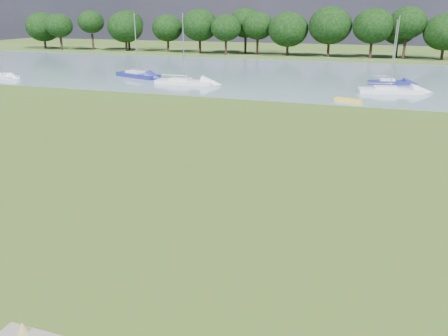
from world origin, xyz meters
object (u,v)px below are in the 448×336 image
(sailboat_0, at_px, (184,81))
(sailboat_2, at_px, (137,74))
(sailboat_6, at_px, (390,89))
(kayak, at_px, (348,100))
(sailboat_3, at_px, (2,75))
(sailboat_1, at_px, (390,81))

(sailboat_0, height_order, sailboat_2, sailboat_2)
(sailboat_2, xyz_separation_m, sailboat_6, (31.85, -1.90, -0.09))
(kayak, height_order, sailboat_2, sailboat_2)
(kayak, distance_m, sailboat_2, 29.23)
(sailboat_6, bearing_deg, sailboat_3, 173.62)
(kayak, relative_size, sailboat_1, 0.37)
(sailboat_0, bearing_deg, kayak, -16.36)
(sailboat_3, distance_m, sailboat_6, 48.69)
(sailboat_0, bearing_deg, sailboat_3, -175.49)
(sailboat_0, bearing_deg, sailboat_6, 1.63)
(kayak, bearing_deg, sailboat_3, -162.34)
(sailboat_2, bearing_deg, sailboat_1, 27.43)
(sailboat_6, bearing_deg, sailboat_0, 172.14)
(kayak, relative_size, sailboat_2, 0.33)
(sailboat_2, height_order, sailboat_6, sailboat_2)
(sailboat_6, bearing_deg, sailboat_2, 164.88)
(sailboat_0, distance_m, sailboat_6, 23.60)
(sailboat_1, bearing_deg, sailboat_6, -104.62)
(kayak, relative_size, sailboat_0, 0.33)
(sailboat_1, height_order, sailboat_2, sailboat_2)
(sailboat_0, relative_size, sailboat_1, 1.10)
(kayak, xyz_separation_m, sailboat_1, (3.93, 12.80, 0.30))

